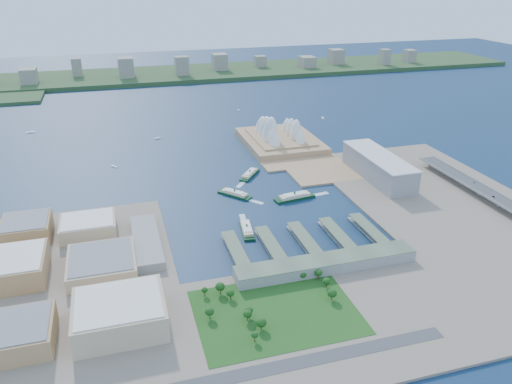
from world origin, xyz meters
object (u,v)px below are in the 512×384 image
object	(u,v)px
toaster_building	(378,167)
car_c	(475,182)
ferry_a	(235,193)
ferry_c	(247,228)
opera_house	(280,128)
ferry_d	(295,196)
car_b	(494,197)
ferry_b	(250,173)

from	to	relation	value
toaster_building	car_c	world-z (taller)	toaster_building
ferry_a	car_c	world-z (taller)	car_c
ferry_c	opera_house	bearing A→B (deg)	-108.53
ferry_a	ferry_d	size ratio (longest dim) A/B	0.88
opera_house	car_c	xyz separation A→B (m)	(199.00, -283.78, -16.56)
opera_house	car_b	bearing A→B (deg)	-60.13
toaster_building	ferry_b	distance (m)	198.15
toaster_building	ferry_d	world-z (taller)	toaster_building
toaster_building	car_b	world-z (taller)	toaster_building
ferry_a	ferry_d	world-z (taller)	ferry_d
ferry_a	opera_house	bearing A→B (deg)	15.11
toaster_building	ferry_b	size ratio (longest dim) A/B	2.93
ferry_c	car_b	distance (m)	340.39
car_b	opera_house	bearing A→B (deg)	119.87
ferry_c	ferry_d	size ratio (longest dim) A/B	0.88
car_c	opera_house	bearing A→B (deg)	125.04
toaster_building	car_c	size ratio (longest dim) A/B	37.89
ferry_b	ferry_d	world-z (taller)	ferry_d
ferry_b	ferry_c	xyz separation A→B (m)	(-52.63, -173.29, -0.08)
toaster_building	car_c	distance (m)	137.57
ferry_b	ferry_d	distance (m)	107.68
opera_house	toaster_building	xyz separation A→B (m)	(90.00, -200.00, -11.50)
ferry_b	opera_house	bearing A→B (deg)	91.52
opera_house	toaster_building	size ratio (longest dim) A/B	1.16
ferry_b	ferry_c	bearing A→B (deg)	-69.51
ferry_a	ferry_c	world-z (taller)	ferry_a
opera_house	ferry_d	xyz separation A→B (m)	(-58.29, -233.12, -26.39)
toaster_building	ferry_c	distance (m)	260.87
opera_house	car_c	size ratio (longest dim) A/B	44.00
opera_house	car_b	distance (m)	383.89
ferry_a	ferry_d	xyz separation A→B (m)	(78.32, -34.85, 0.67)
opera_house	ferry_d	distance (m)	241.74
toaster_building	ferry_a	xyz separation A→B (m)	(-226.61, 1.73, -15.55)
toaster_building	car_b	bearing A→B (deg)	-52.70
ferry_a	car_b	distance (m)	354.24
ferry_c	car_b	bearing A→B (deg)	-177.24
opera_house	ferry_a	size ratio (longest dim) A/B	3.44
ferry_b	ferry_d	xyz separation A→B (m)	(37.20, -101.04, 0.61)
ferry_c	ferry_d	world-z (taller)	ferry_d
toaster_building	ferry_a	size ratio (longest dim) A/B	2.96
ferry_d	car_c	xyz separation A→B (m)	(257.29, -50.66, 9.83)
ferry_b	car_b	bearing A→B (deg)	2.40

